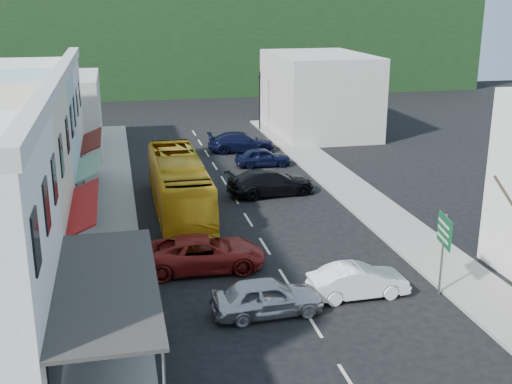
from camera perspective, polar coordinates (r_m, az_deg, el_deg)
The scene contains 16 objects.
ground at distance 28.19m, azimuth 2.65°, elevation -7.78°, with size 120.00×120.00×0.00m, color black.
sidewalk_left at distance 36.63m, azimuth -12.92°, elevation -2.13°, with size 3.00×52.00×0.15m, color gray.
sidewalk_right at distance 39.30m, azimuth 9.47°, elevation -0.61°, with size 3.00×52.00×0.15m, color gray.
distant_block_left at distance 52.69m, azimuth -18.07°, elevation 6.55°, with size 8.00×10.00×6.00m, color #B7B2A8.
distant_block_right at distance 58.09m, azimuth 5.58°, elevation 8.70°, with size 8.00×12.00×7.00m, color #B7B2A8.
hillside at distance 90.08m, azimuth -9.28°, elevation 13.55°, with size 80.00×26.00×14.00m.
bus at distance 36.60m, azimuth -6.88°, elevation 0.60°, with size 2.50×11.60×3.10m, color yellow.
car_silver at distance 25.01m, azimuth 1.00°, elevation -9.37°, with size 1.80×4.40×1.40m, color #B7B7BD.
car_white at distance 26.74m, azimuth 9.07°, elevation -7.77°, with size 1.80×4.40×1.40m, color white.
car_red at distance 29.02m, azimuth -4.66°, elevation -5.56°, with size 1.90×4.60×1.40m, color maroon.
car_black_near at distance 39.67m, azimuth 1.34°, elevation 0.73°, with size 1.84×4.50×1.40m, color black.
car_navy_mid at distance 46.38m, azimuth 0.61°, elevation 3.14°, with size 1.80×4.40×1.40m, color black.
car_navy_far at distance 50.87m, azimuth -1.31°, elevation 4.39°, with size 1.84×4.50×1.40m, color black.
pedestrian_left at distance 27.14m, azimuth -13.78°, elevation -6.99°, with size 0.60×0.40×1.70m, color black.
direction_sign at distance 27.16m, azimuth 16.23°, elevation -5.43°, with size 0.45×1.59×3.52m, color #0C5227, non-canonical shape.
traffic_signal at distance 58.64m, azimuth 0.33°, elevation 8.06°, with size 0.68×1.14×5.39m, color black, non-canonical shape.
Camera 1 is at (-6.76, -24.69, 11.81)m, focal length 45.00 mm.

